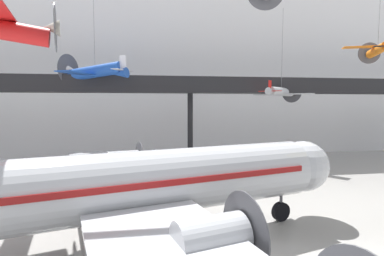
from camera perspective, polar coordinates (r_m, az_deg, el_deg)
name	(u,v)px	position (r m, az deg, el deg)	size (l,w,h in m)	color
hangar_back_wall	(183,73)	(47.42, -1.78, 10.43)	(140.00, 3.00, 25.55)	white
mezzanine_walkway	(191,91)	(38.14, -0.14, 7.10)	(110.00, 3.20, 11.35)	black
airliner_silver_main	(114,188)	(16.56, -14.64, -10.93)	(29.42, 34.10, 10.45)	#B7BABF
suspended_plane_orange_highwing	(378,50)	(37.45, 31.87, 12.56)	(6.51, 5.59, 7.54)	orange
suspended_plane_silver_racer	(281,92)	(39.68, 16.63, 6.61)	(6.50, 6.97, 11.65)	silver
suspended_plane_blue_trainer	(95,72)	(36.09, -17.94, 10.15)	(8.46, 9.56, 9.67)	#1E4CAD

